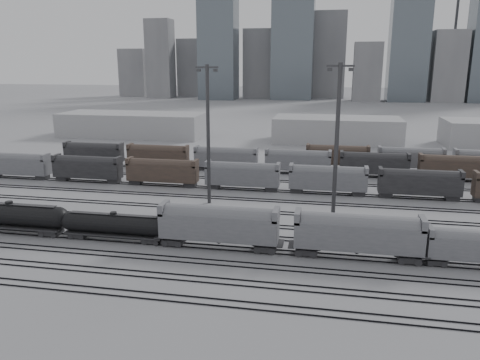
% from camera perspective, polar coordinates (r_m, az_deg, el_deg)
% --- Properties ---
extents(ground, '(900.00, 900.00, 0.00)m').
position_cam_1_polar(ground, '(63.82, 2.90, -9.02)').
color(ground, '#ABACB0').
rests_on(ground, ground).
extents(tracks, '(220.00, 71.50, 0.16)m').
position_cam_1_polar(tracks, '(80.06, 4.70, -4.11)').
color(tracks, black).
rests_on(tracks, ground).
extents(tank_car_a, '(18.99, 3.16, 4.69)m').
position_cam_1_polar(tank_car_a, '(78.65, -26.19, -3.88)').
color(tank_car_a, black).
rests_on(tank_car_a, ground).
extents(tank_car_b, '(16.53, 2.75, 4.08)m').
position_cam_1_polar(tank_car_b, '(70.10, -15.09, -5.28)').
color(tank_car_b, black).
rests_on(tank_car_b, ground).
extents(hopper_car_a, '(16.54, 3.29, 5.92)m').
position_cam_1_polar(hopper_car_a, '(64.54, -2.61, -5.26)').
color(hopper_car_a, black).
rests_on(hopper_car_a, ground).
extents(hopper_car_b, '(16.49, 3.28, 5.90)m').
position_cam_1_polar(hopper_car_b, '(63.03, 14.19, -6.20)').
color(hopper_car_b, black).
rests_on(hopper_car_b, ground).
extents(light_mast_b, '(3.96, 0.63, 24.78)m').
position_cam_1_polar(light_mast_b, '(83.39, -3.91, 5.88)').
color(light_mast_b, '#38383A').
rests_on(light_mast_b, ground).
extents(light_mast_c, '(4.02, 0.64, 25.10)m').
position_cam_1_polar(light_mast_c, '(72.30, 11.70, 4.48)').
color(light_mast_c, '#38383A').
rests_on(light_mast_c, ground).
extents(bg_string_near, '(151.00, 3.00, 5.60)m').
position_cam_1_polar(bg_string_near, '(92.84, 10.66, 0.00)').
color(bg_string_near, slate).
rests_on(bg_string_near, ground).
extents(bg_string_mid, '(151.00, 3.00, 5.60)m').
position_cam_1_polar(bg_string_mid, '(108.89, 16.02, 1.78)').
color(bg_string_mid, black).
rests_on(bg_string_mid, ground).
extents(bg_string_far, '(66.00, 3.00, 5.60)m').
position_cam_1_polar(bg_string_far, '(119.47, 24.10, 2.15)').
color(bg_string_far, '#4E3C32').
rests_on(bg_string_far, ground).
extents(warehouse_left, '(50.00, 18.00, 8.00)m').
position_cam_1_polar(warehouse_left, '(168.90, -12.93, 6.61)').
color(warehouse_left, '#AAAAAD').
rests_on(warehouse_left, ground).
extents(warehouse_mid, '(40.00, 18.00, 8.00)m').
position_cam_1_polar(warehouse_mid, '(154.58, 11.70, 6.01)').
color(warehouse_mid, '#AAAAAD').
rests_on(warehouse_mid, ground).
extents(skyline, '(316.00, 22.40, 95.00)m').
position_cam_1_polar(skyline, '(338.28, 11.93, 15.48)').
color(skyline, gray).
rests_on(skyline, ground).
extents(crane_left, '(42.00, 1.80, 100.00)m').
position_cam_1_polar(crane_left, '(366.42, 5.52, 19.13)').
color(crane_left, '#38383A').
rests_on(crane_left, ground).
extents(crane_right, '(42.00, 1.80, 100.00)m').
position_cam_1_polar(crane_right, '(373.93, 25.12, 17.83)').
color(crane_right, '#38383A').
rests_on(crane_right, ground).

